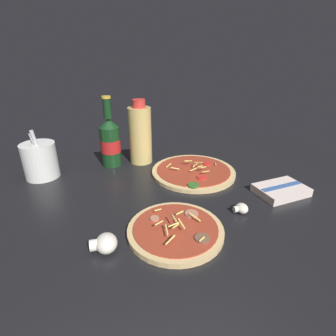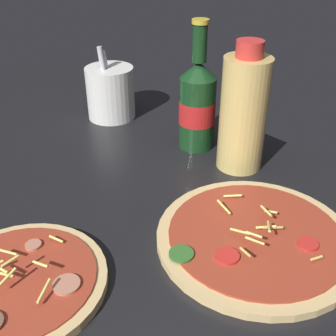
% 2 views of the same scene
% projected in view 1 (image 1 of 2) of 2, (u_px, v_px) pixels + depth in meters
% --- Properties ---
extents(counter_slab, '(1.60, 0.90, 0.03)m').
position_uv_depth(counter_slab, '(152.00, 206.00, 0.75)').
color(counter_slab, black).
rests_on(counter_slab, ground).
extents(pizza_near, '(0.23, 0.23, 0.05)m').
position_uv_depth(pizza_near, '(176.00, 230.00, 0.62)').
color(pizza_near, tan).
rests_on(pizza_near, counter_slab).
extents(pizza_far, '(0.29, 0.29, 0.04)m').
position_uv_depth(pizza_far, '(193.00, 171.00, 0.91)').
color(pizza_far, tan).
rests_on(pizza_far, counter_slab).
extents(beer_bottle, '(0.07, 0.07, 0.25)m').
position_uv_depth(beer_bottle, '(110.00, 141.00, 0.95)').
color(beer_bottle, '#143819').
rests_on(beer_bottle, counter_slab).
extents(oil_bottle, '(0.08, 0.08, 0.24)m').
position_uv_depth(oil_bottle, '(140.00, 134.00, 0.97)').
color(oil_bottle, '#D6B766').
rests_on(oil_bottle, counter_slab).
extents(mushroom_left, '(0.04, 0.04, 0.03)m').
position_uv_depth(mushroom_left, '(241.00, 208.00, 0.69)').
color(mushroom_left, white).
rests_on(mushroom_left, counter_slab).
extents(mushroom_right, '(0.06, 0.06, 0.04)m').
position_uv_depth(mushroom_right, '(105.00, 243.00, 0.56)').
color(mushroom_right, white).
rests_on(mushroom_right, counter_slab).
extents(utensil_crock, '(0.11, 0.11, 0.17)m').
position_uv_depth(utensil_crock, '(40.00, 160.00, 0.87)').
color(utensil_crock, silver).
rests_on(utensil_crock, counter_slab).
extents(dish_towel, '(0.16, 0.12, 0.03)m').
position_uv_depth(dish_towel, '(281.00, 190.00, 0.79)').
color(dish_towel, beige).
rests_on(dish_towel, counter_slab).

